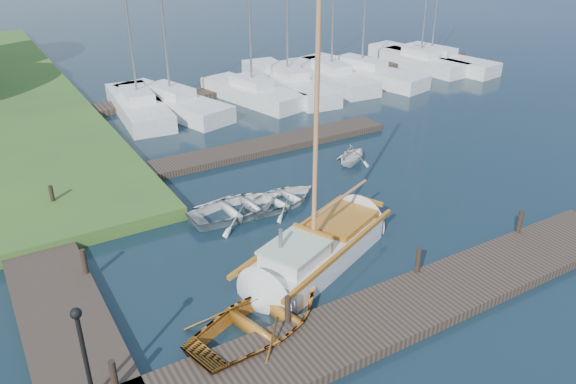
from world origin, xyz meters
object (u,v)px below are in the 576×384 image
mooring_post_2 (418,260)px  marina_boat_1 (171,101)px  marina_boat_2 (252,91)px  tender_d (352,153)px  marina_boat_6 (420,61)px  dinghy (262,319)px  marina_boat_5 (361,71)px  marina_boat_0 (138,104)px  marina_boat_4 (331,75)px  marina_boat_7 (431,58)px  mooring_post_0 (114,375)px  marina_boat_3 (287,80)px  tender_c (282,197)px  sailboat (319,250)px  mooring_post_3 (520,222)px  lamp_post (82,342)px  mooring_post_1 (288,309)px  mooring_post_5 (52,196)px  mooring_post_4 (84,261)px  tender_a (237,206)px

mooring_post_2 → marina_boat_1: size_ratio=0.08×
marina_boat_2 → tender_d: bearing=164.0°
marina_boat_2 → marina_boat_6: size_ratio=1.21×
dinghy → marina_boat_5: bearing=-57.5°
marina_boat_0 → marina_boat_4: 12.64m
dinghy → marina_boat_2: marina_boat_2 is taller
marina_boat_7 → mooring_post_0: bearing=114.4°
marina_boat_3 → tender_c: bearing=153.3°
sailboat → dinghy: bearing=-170.0°
mooring_post_2 → marina_boat_6: (17.96, 19.27, -0.14)m
tender_c → dinghy: bearing=135.5°
marina_boat_0 → marina_boat_6: bearing=-85.4°
mooring_post_3 → mooring_post_2: bearing=180.0°
lamp_post → marina_boat_2: (13.65, 18.57, -1.29)m
marina_boat_2 → marina_boat_5: 8.48m
mooring_post_1 → lamp_post: 5.14m
mooring_post_3 → marina_boat_4: marina_boat_4 is taller
mooring_post_1 → marina_boat_6: 29.59m
tender_d → marina_boat_3: marina_boat_3 is taller
tender_d → marina_boat_6: bearing=-78.0°
lamp_post → marina_boat_3: bearing=49.6°
mooring_post_2 → dinghy: bearing=176.6°
sailboat → marina_boat_6: (19.83, 16.84, 0.22)m
mooring_post_5 → marina_boat_4: (18.79, 9.29, -0.13)m
mooring_post_1 → lamp_post: bearing=180.0°
mooring_post_4 → marina_boat_2: marina_boat_2 is taller
marina_boat_1 → sailboat: bearing=159.3°
marina_boat_6 → mooring_post_4: bearing=113.3°
mooring_post_0 → marina_boat_4: 27.28m
tender_a → dinghy: bearing=156.1°
tender_c → marina_boat_3: bearing=-41.8°
lamp_post → tender_c: size_ratio=0.79×
dinghy → mooring_post_0: bearing=80.1°
sailboat → marina_boat_3: 19.47m
mooring_post_2 → tender_c: bearing=99.1°
marina_boat_0 → marina_boat_7: (21.63, 0.13, -0.02)m
mooring_post_2 → marina_boat_7: marina_boat_7 is taller
mooring_post_5 → tender_d: 12.25m
marina_boat_0 → marina_boat_2: size_ratio=1.05×
mooring_post_2 → marina_boat_2: size_ratio=0.07×
marina_boat_7 → mooring_post_1: bearing=119.1°
tender_d → lamp_post: bearing=95.6°
tender_a → marina_boat_4: (13.10, 12.87, 0.19)m
lamp_post → sailboat: size_ratio=0.25×
mooring_post_1 → dinghy: mooring_post_1 is taller
dinghy → tender_d: 11.65m
tender_c → tender_d: tender_d is taller
sailboat → marina_boat_0: marina_boat_0 is taller
mooring_post_0 → mooring_post_2: size_ratio=1.00×
mooring_post_0 → marina_boat_6: size_ratio=0.09×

